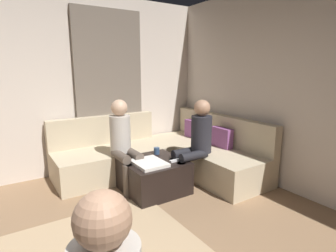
{
  "coord_description": "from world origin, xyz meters",
  "views": [
    {
      "loc": [
        1.37,
        -0.32,
        1.61
      ],
      "look_at": [
        -1.63,
        1.63,
        0.85
      ],
      "focal_mm": 29.3,
      "sensor_mm": 36.0,
      "label": 1
    }
  ],
  "objects_px": {
    "ottoman": "(154,176)",
    "game_remote": "(175,161)",
    "person_on_couch_side": "(123,140)",
    "sectional_couch": "(166,155)",
    "coffee_mug": "(157,151)",
    "person_on_couch_back": "(196,140)"
  },
  "relations": [
    {
      "from": "coffee_mug",
      "to": "person_on_couch_back",
      "type": "distance_m",
      "value": 0.58
    },
    {
      "from": "sectional_couch",
      "to": "person_on_couch_side",
      "type": "bearing_deg",
      "value": -79.08
    },
    {
      "from": "person_on_couch_side",
      "to": "coffee_mug",
      "type": "bearing_deg",
      "value": 165.27
    },
    {
      "from": "sectional_couch",
      "to": "person_on_couch_back",
      "type": "distance_m",
      "value": 0.77
    },
    {
      "from": "ottoman",
      "to": "game_remote",
      "type": "relative_size",
      "value": 5.07
    },
    {
      "from": "coffee_mug",
      "to": "game_remote",
      "type": "xyz_separation_m",
      "value": [
        0.4,
        0.04,
        -0.04
      ]
    },
    {
      "from": "game_remote",
      "to": "person_on_couch_side",
      "type": "xyz_separation_m",
      "value": [
        -0.52,
        -0.49,
        0.23
      ]
    },
    {
      "from": "ottoman",
      "to": "coffee_mug",
      "type": "height_order",
      "value": "coffee_mug"
    },
    {
      "from": "coffee_mug",
      "to": "game_remote",
      "type": "distance_m",
      "value": 0.4
    },
    {
      "from": "ottoman",
      "to": "game_remote",
      "type": "bearing_deg",
      "value": 50.71
    },
    {
      "from": "sectional_couch",
      "to": "person_on_couch_back",
      "type": "relative_size",
      "value": 2.12
    },
    {
      "from": "coffee_mug",
      "to": "person_on_couch_side",
      "type": "bearing_deg",
      "value": -104.73
    },
    {
      "from": "ottoman",
      "to": "person_on_couch_side",
      "type": "relative_size",
      "value": 0.63
    },
    {
      "from": "person_on_couch_back",
      "to": "sectional_couch",
      "type": "bearing_deg",
      "value": 4.72
    },
    {
      "from": "person_on_couch_side",
      "to": "game_remote",
      "type": "bearing_deg",
      "value": 133.28
    },
    {
      "from": "game_remote",
      "to": "person_on_couch_side",
      "type": "relative_size",
      "value": 0.12
    },
    {
      "from": "sectional_couch",
      "to": "coffee_mug",
      "type": "height_order",
      "value": "sectional_couch"
    },
    {
      "from": "coffee_mug",
      "to": "person_on_couch_side",
      "type": "height_order",
      "value": "person_on_couch_side"
    },
    {
      "from": "ottoman",
      "to": "person_on_couch_back",
      "type": "relative_size",
      "value": 0.63
    },
    {
      "from": "sectional_couch",
      "to": "ottoman",
      "type": "xyz_separation_m",
      "value": [
        0.49,
        -0.5,
        -0.07
      ]
    },
    {
      "from": "sectional_couch",
      "to": "game_remote",
      "type": "relative_size",
      "value": 17.0
    },
    {
      "from": "game_remote",
      "to": "person_on_couch_back",
      "type": "xyz_separation_m",
      "value": [
        0.0,
        0.33,
        0.23
      ]
    }
  ]
}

